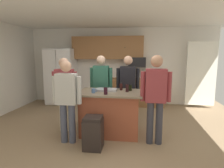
{
  "coord_description": "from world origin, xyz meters",
  "views": [
    {
      "loc": [
        0.64,
        -3.92,
        1.73
      ],
      "look_at": [
        0.06,
        0.33,
        1.05
      ],
      "focal_mm": 30.83,
      "sensor_mm": 36.0,
      "label": 1
    }
  ],
  "objects_px": {
    "person_guest_by_door": "(65,90)",
    "tumbler_amber": "(106,91)",
    "person_elder_center": "(67,97)",
    "person_host_foreground": "(156,94)",
    "glass_dark_ale": "(130,88)",
    "mug_blue_stoneware": "(93,91)",
    "glass_short_whisky": "(127,88)",
    "serving_tray": "(107,90)",
    "microwave_over_range": "(137,62)",
    "person_guest_left": "(101,84)",
    "trash_bin": "(93,133)",
    "glass_pilsner": "(121,87)",
    "kitchen_island": "(110,113)",
    "person_guest_right": "(128,85)",
    "refrigerator": "(61,76)"
  },
  "relations": [
    {
      "from": "glass_short_whisky",
      "to": "tumbler_amber",
      "type": "bearing_deg",
      "value": -141.87
    },
    {
      "from": "person_elder_center",
      "to": "refrigerator",
      "type": "bearing_deg",
      "value": 79.4
    },
    {
      "from": "person_elder_center",
      "to": "mug_blue_stoneware",
      "type": "bearing_deg",
      "value": 3.98
    },
    {
      "from": "person_guest_by_door",
      "to": "mug_blue_stoneware",
      "type": "xyz_separation_m",
      "value": [
        0.7,
        -0.22,
        0.04
      ]
    },
    {
      "from": "person_guest_by_door",
      "to": "tumbler_amber",
      "type": "height_order",
      "value": "person_guest_by_door"
    },
    {
      "from": "person_guest_right",
      "to": "glass_pilsner",
      "type": "bearing_deg",
      "value": 11.68
    },
    {
      "from": "tumbler_amber",
      "to": "serving_tray",
      "type": "bearing_deg",
      "value": 96.33
    },
    {
      "from": "refrigerator",
      "to": "kitchen_island",
      "type": "distance_m",
      "value": 3.16
    },
    {
      "from": "person_elder_center",
      "to": "trash_bin",
      "type": "bearing_deg",
      "value": -53.55
    },
    {
      "from": "person_guest_by_door",
      "to": "tumbler_amber",
      "type": "relative_size",
      "value": 11.63
    },
    {
      "from": "mug_blue_stoneware",
      "to": "glass_dark_ale",
      "type": "bearing_deg",
      "value": 25.49
    },
    {
      "from": "person_host_foreground",
      "to": "person_guest_by_door",
      "type": "distance_m",
      "value": 1.97
    },
    {
      "from": "person_host_foreground",
      "to": "glass_short_whisky",
      "type": "bearing_deg",
      "value": -14.06
    },
    {
      "from": "person_guest_right",
      "to": "glass_pilsner",
      "type": "height_order",
      "value": "person_guest_right"
    },
    {
      "from": "microwave_over_range",
      "to": "glass_dark_ale",
      "type": "height_order",
      "value": "microwave_over_range"
    },
    {
      "from": "person_guest_right",
      "to": "mug_blue_stoneware",
      "type": "xyz_separation_m",
      "value": [
        -0.65,
        -0.91,
        0.01
      ]
    },
    {
      "from": "kitchen_island",
      "to": "mug_blue_stoneware",
      "type": "xyz_separation_m",
      "value": [
        -0.32,
        -0.18,
        0.51
      ]
    },
    {
      "from": "glass_pilsner",
      "to": "glass_dark_ale",
      "type": "xyz_separation_m",
      "value": [
        0.2,
        -0.03,
        -0.01
      ]
    },
    {
      "from": "tumbler_amber",
      "to": "person_guest_by_door",
      "type": "bearing_deg",
      "value": 161.4
    },
    {
      "from": "person_elder_center",
      "to": "glass_short_whisky",
      "type": "xyz_separation_m",
      "value": [
        1.11,
        0.57,
        0.09
      ]
    },
    {
      "from": "person_guest_left",
      "to": "trash_bin",
      "type": "xyz_separation_m",
      "value": [
        0.13,
        -1.45,
        -0.67
      ]
    },
    {
      "from": "microwave_over_range",
      "to": "glass_dark_ale",
      "type": "bearing_deg",
      "value": -93.09
    },
    {
      "from": "microwave_over_range",
      "to": "glass_short_whisky",
      "type": "distance_m",
      "value": 2.48
    },
    {
      "from": "person_host_foreground",
      "to": "glass_pilsner",
      "type": "height_order",
      "value": "person_host_foreground"
    },
    {
      "from": "microwave_over_range",
      "to": "glass_dark_ale",
      "type": "distance_m",
      "value": 2.35
    },
    {
      "from": "kitchen_island",
      "to": "mug_blue_stoneware",
      "type": "height_order",
      "value": "mug_blue_stoneware"
    },
    {
      "from": "mug_blue_stoneware",
      "to": "trash_bin",
      "type": "relative_size",
      "value": 0.2
    },
    {
      "from": "person_guest_left",
      "to": "glass_short_whisky",
      "type": "xyz_separation_m",
      "value": [
        0.69,
        -0.7,
        0.04
      ]
    },
    {
      "from": "refrigerator",
      "to": "tumbler_amber",
      "type": "relative_size",
      "value": 13.44
    },
    {
      "from": "person_elder_center",
      "to": "glass_dark_ale",
      "type": "relative_size",
      "value": 12.79
    },
    {
      "from": "person_elder_center",
      "to": "serving_tray",
      "type": "distance_m",
      "value": 0.91
    },
    {
      "from": "glass_short_whisky",
      "to": "glass_dark_ale",
      "type": "bearing_deg",
      "value": 67.26
    },
    {
      "from": "kitchen_island",
      "to": "person_elder_center",
      "type": "bearing_deg",
      "value": -145.01
    },
    {
      "from": "person_guest_right",
      "to": "trash_bin",
      "type": "bearing_deg",
      "value": 3.83
    },
    {
      "from": "person_host_foreground",
      "to": "person_guest_left",
      "type": "xyz_separation_m",
      "value": [
        -1.25,
        1.09,
        -0.01
      ]
    },
    {
      "from": "glass_pilsner",
      "to": "serving_tray",
      "type": "bearing_deg",
      "value": -160.29
    },
    {
      "from": "trash_bin",
      "to": "person_guest_left",
      "type": "bearing_deg",
      "value": 95.0
    },
    {
      "from": "glass_dark_ale",
      "to": "person_host_foreground",
      "type": "bearing_deg",
      "value": -46.63
    },
    {
      "from": "glass_short_whisky",
      "to": "trash_bin",
      "type": "height_order",
      "value": "glass_short_whisky"
    },
    {
      "from": "person_host_foreground",
      "to": "glass_pilsner",
      "type": "relative_size",
      "value": 11.31
    },
    {
      "from": "person_guest_by_door",
      "to": "tumbler_amber",
      "type": "xyz_separation_m",
      "value": [
        0.97,
        -0.33,
        0.06
      ]
    },
    {
      "from": "refrigerator",
      "to": "person_guest_right",
      "type": "relative_size",
      "value": 1.13
    },
    {
      "from": "refrigerator",
      "to": "kitchen_island",
      "type": "height_order",
      "value": "refrigerator"
    },
    {
      "from": "tumbler_amber",
      "to": "glass_short_whisky",
      "type": "height_order",
      "value": "glass_short_whisky"
    },
    {
      "from": "mug_blue_stoneware",
      "to": "glass_dark_ale",
      "type": "distance_m",
      "value": 0.81
    },
    {
      "from": "kitchen_island",
      "to": "person_guest_right",
      "type": "xyz_separation_m",
      "value": [
        0.33,
        0.74,
        0.5
      ]
    },
    {
      "from": "trash_bin",
      "to": "microwave_over_range",
      "type": "bearing_deg",
      "value": 76.77
    },
    {
      "from": "person_guest_by_door",
      "to": "serving_tray",
      "type": "relative_size",
      "value": 3.73
    },
    {
      "from": "microwave_over_range",
      "to": "person_guest_left",
      "type": "relative_size",
      "value": 0.33
    },
    {
      "from": "person_elder_center",
      "to": "person_host_foreground",
      "type": "relative_size",
      "value": 0.94
    }
  ]
}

